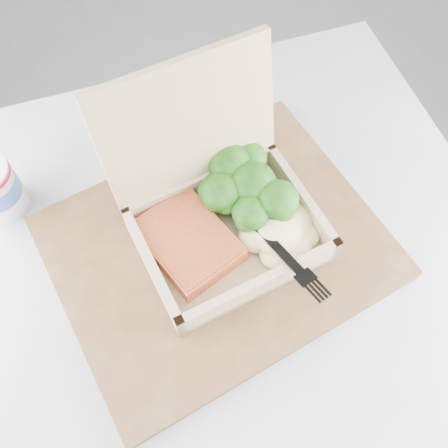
{
  "coord_description": "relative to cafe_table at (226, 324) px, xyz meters",
  "views": [
    {
      "loc": [
        0.11,
        -0.55,
        1.26
      ],
      "look_at": [
        0.11,
        -0.28,
        0.75
      ],
      "focal_mm": 40.0,
      "sensor_mm": 36.0,
      "label": 1
    }
  ],
  "objects": [
    {
      "name": "cafe_table",
      "position": [
        0.0,
        0.0,
        0.0
      ],
      "size": [
        0.92,
        0.92,
        0.7
      ],
      "rotation": [
        0.0,
        0.0,
        0.34
      ],
      "color": "black",
      "rests_on": "floor"
    },
    {
      "name": "serving_tray",
      "position": [
        -0.01,
        0.04,
        0.19
      ],
      "size": [
        0.49,
        0.46,
        0.02
      ],
      "primitive_type": "cube",
      "rotation": [
        0.0,
        0.0,
        0.54
      ],
      "color": "brown",
      "rests_on": "cafe_table"
    },
    {
      "name": "receipt",
      "position": [
        -0.09,
        0.22,
        0.18
      ],
      "size": [
        0.13,
        0.16,
        0.0
      ],
      "primitive_type": "cube",
      "rotation": [
        0.0,
        0.0,
        0.44
      ],
      "color": "white",
      "rests_on": "cafe_table"
    },
    {
      "name": "floor",
      "position": [
        -0.11,
        0.33,
        -0.52
      ],
      "size": [
        4.0,
        4.0,
        0.0
      ],
      "primitive_type": "plane",
      "color": "gray",
      "rests_on": "ground"
    },
    {
      "name": "takeout_container",
      "position": [
        -0.01,
        0.07,
        0.24
      ],
      "size": [
        0.28,
        0.27,
        0.2
      ],
      "rotation": [
        0.0,
        0.0,
        0.5
      ],
      "color": "tan",
      "rests_on": "serving_tray"
    },
    {
      "name": "plastic_fork",
      "position": [
        0.04,
        0.04,
        0.24
      ],
      "size": [
        0.1,
        0.13,
        0.02
      ],
      "rotation": [
        0.0,
        0.0,
        3.76
      ],
      "color": "black",
      "rests_on": "mashed_potatoes"
    },
    {
      "name": "broccoli_pile",
      "position": [
        0.03,
        0.1,
        0.23
      ],
      "size": [
        0.13,
        0.13,
        0.05
      ],
      "primitive_type": null,
      "color": "#2B751A",
      "rests_on": "takeout_container"
    },
    {
      "name": "salmon_fillet",
      "position": [
        -0.05,
        0.03,
        0.22
      ],
      "size": [
        0.14,
        0.14,
        0.02
      ],
      "primitive_type": "cube",
      "rotation": [
        0.0,
        0.0,
        0.7
      ],
      "color": "#E25B2C",
      "rests_on": "takeout_container"
    },
    {
      "name": "mashed_potatoes",
      "position": [
        0.06,
        0.04,
        0.22
      ],
      "size": [
        0.1,
        0.08,
        0.03
      ],
      "primitive_type": "ellipsoid",
      "color": "beige",
      "rests_on": "takeout_container"
    }
  ]
}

